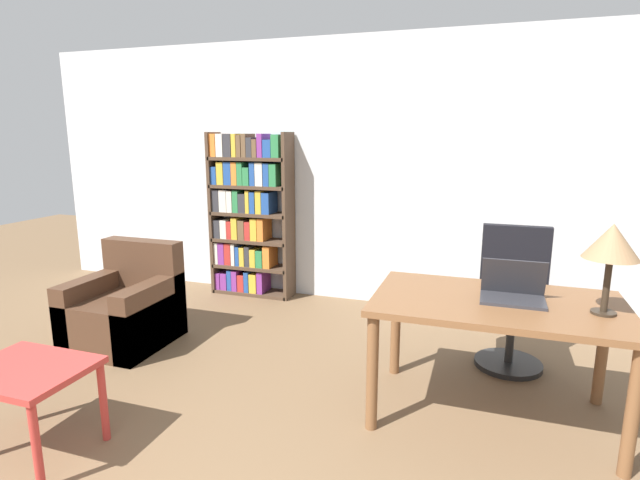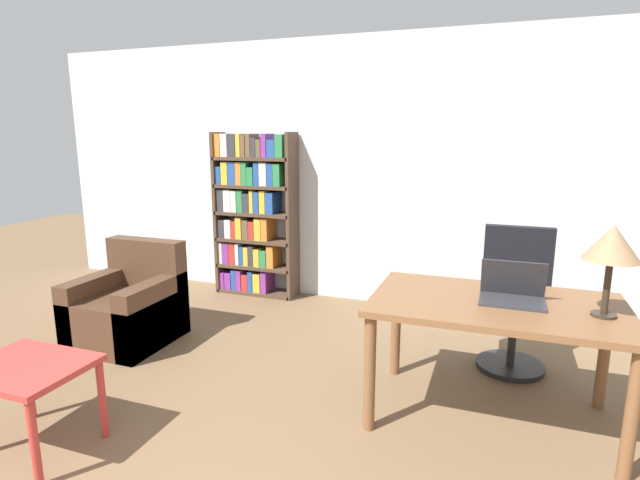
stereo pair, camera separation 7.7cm
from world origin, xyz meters
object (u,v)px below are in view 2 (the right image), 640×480
at_px(table_lamp, 612,245).
at_px(office_chair, 515,303).
at_px(laptop, 512,293).
at_px(bookshelf, 251,213).
at_px(armchair, 129,309).
at_px(side_table_blue, 27,377).
at_px(desk, 495,318).

distance_m(table_lamp, office_chair, 1.20).
bearing_deg(laptop, table_lamp, -10.33).
xyz_separation_m(laptop, bookshelf, (-2.65, 1.71, 0.09)).
xyz_separation_m(office_chair, bookshelf, (-2.70, 0.91, 0.41)).
bearing_deg(armchair, table_lamp, -4.07).
height_order(table_lamp, side_table_blue, table_lamp).
distance_m(table_lamp, bookshelf, 3.61).
bearing_deg(bookshelf, side_table_blue, -86.85).
xyz_separation_m(table_lamp, bookshelf, (-3.12, 1.80, -0.26)).
height_order(side_table_blue, bookshelf, bookshelf).
distance_m(office_chair, armchair, 3.15).
height_order(armchair, bookshelf, bookshelf).
bearing_deg(office_chair, side_table_blue, -140.87).
height_order(table_lamp, armchair, table_lamp).
bearing_deg(side_table_blue, armchair, 110.95).
height_order(office_chair, bookshelf, bookshelf).
relative_size(table_lamp, armchair, 0.61).
relative_size(desk, armchair, 1.75).
distance_m(table_lamp, side_table_blue, 3.26).
distance_m(laptop, side_table_blue, 2.81).
relative_size(office_chair, armchair, 1.26).
distance_m(side_table_blue, bookshelf, 3.01).
distance_m(desk, side_table_blue, 2.70).
distance_m(table_lamp, armchair, 3.62).
relative_size(laptop, office_chair, 0.35).
xyz_separation_m(table_lamp, side_table_blue, (-2.96, -1.17, -0.73)).
relative_size(desk, office_chair, 1.39).
height_order(desk, armchair, armchair).
xyz_separation_m(side_table_blue, armchair, (-0.54, 1.41, -0.15)).
bearing_deg(desk, side_table_blue, -153.08).
xyz_separation_m(desk, armchair, (-2.94, 0.20, -0.38)).
relative_size(laptop, bookshelf, 0.21).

